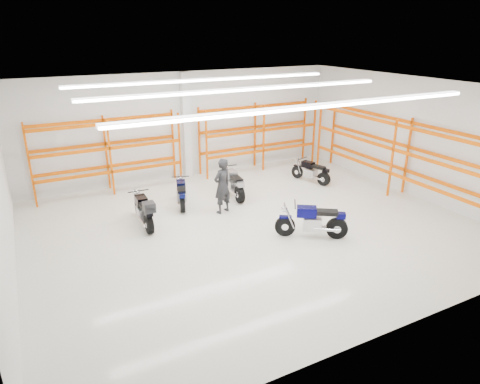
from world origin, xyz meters
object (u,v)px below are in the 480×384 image
motorcycle_back_a (144,211)px  structural_column (186,126)px  standing_man (222,186)px  motorcycle_back_c (233,184)px  motorcycle_back_d (312,172)px  motorcycle_back_b (182,194)px  motorcycle_main (315,222)px

motorcycle_back_a → structural_column: 5.51m
motorcycle_back_a → standing_man: (2.78, -0.10, 0.45)m
standing_man → structural_column: size_ratio=0.44×
motorcycle_back_c → standing_man: standing_man is taller
motorcycle_back_d → standing_man: 4.91m
motorcycle_back_a → motorcycle_back_b: (1.70, 1.12, -0.09)m
motorcycle_back_d → structural_column: size_ratio=0.42×
standing_man → structural_column: structural_column is taller
motorcycle_back_b → motorcycle_back_d: size_ratio=1.01×
motorcycle_back_b → structural_column: 3.84m
standing_man → structural_column: (0.35, 4.30, 1.26)m
motorcycle_main → motorcycle_back_b: size_ratio=1.03×
motorcycle_back_a → motorcycle_back_c: bearing=16.1°
standing_man → motorcycle_main: bearing=100.9°
motorcycle_back_c → standing_man: 1.65m
motorcycle_main → motorcycle_back_b: bearing=122.8°
motorcycle_back_c → structural_column: bearing=102.4°
motorcycle_back_d → standing_man: size_ratio=0.95×
motorcycle_back_c → motorcycle_back_b: bearing=179.3°
motorcycle_main → motorcycle_back_a: size_ratio=0.90×
motorcycle_main → structural_column: (-1.35, 7.39, 1.73)m
motorcycle_main → standing_man: (-1.70, 3.10, 0.47)m
motorcycle_back_a → motorcycle_back_c: motorcycle_back_a is taller
motorcycle_main → motorcycle_back_b: motorcycle_main is taller
motorcycle_back_d → structural_column: bearing=144.3°
motorcycle_back_b → motorcycle_back_c: motorcycle_back_c is taller
motorcycle_main → motorcycle_back_c: 4.34m
motorcycle_back_a → motorcycle_back_b: bearing=33.5°
motorcycle_main → motorcycle_back_d: motorcycle_main is taller
motorcycle_back_b → motorcycle_back_d: bearing=-0.8°
motorcycle_back_a → standing_man: standing_man is taller
standing_man → motorcycle_back_b: bearing=-66.3°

